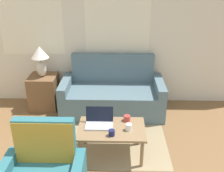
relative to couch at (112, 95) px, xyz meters
name	(u,v)px	position (x,y,z in m)	size (l,w,h in m)	color
wall_back	(80,31)	(-0.58, 0.42, 1.02)	(6.90, 0.06, 2.60)	silver
rug	(113,130)	(0.02, -0.65, -0.28)	(1.56, 1.79, 0.01)	#9E8966
couch	(112,95)	(0.00, 0.00, 0.00)	(1.72, 0.82, 0.95)	slate
side_table	(44,92)	(-1.21, 0.08, 0.02)	(0.47, 0.47, 0.60)	brown
table_lamp	(40,57)	(-1.21, 0.08, 0.66)	(0.29, 0.29, 0.53)	beige
coffee_table	(112,131)	(0.02, -1.23, 0.08)	(0.86, 0.56, 0.41)	#8E704C
laptop	(99,121)	(-0.14, -1.15, 0.18)	(0.36, 0.26, 0.22)	#B7B7BC
cup_navy	(129,127)	(0.24, -1.27, 0.18)	(0.08, 0.08, 0.09)	white
cup_yellow	(127,118)	(0.22, -1.04, 0.17)	(0.09, 0.09, 0.08)	#B23D38
cup_white	(112,133)	(0.02, -1.39, 0.17)	(0.08, 0.08, 0.08)	#191E4C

